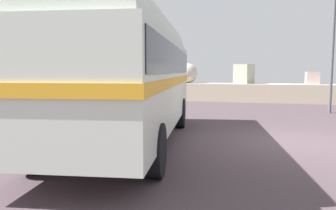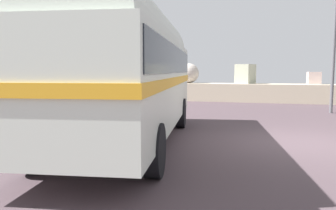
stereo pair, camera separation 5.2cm
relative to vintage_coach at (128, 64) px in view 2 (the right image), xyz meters
The scene contains 4 objects.
ground 4.82m from the vintage_coach, 16.85° to the left, with size 32.00×26.00×0.02m.
breakwater 13.75m from the vintage_coach, 72.87° to the left, with size 31.36×1.93×2.41m.
vintage_coach is the anchor object (origin of this frame).
lamp_post 10.41m from the vintage_coach, 52.60° to the left, with size 0.57×0.82×6.47m.
Camera 2 is at (-0.93, -9.09, 1.88)m, focal length 35.69 mm.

